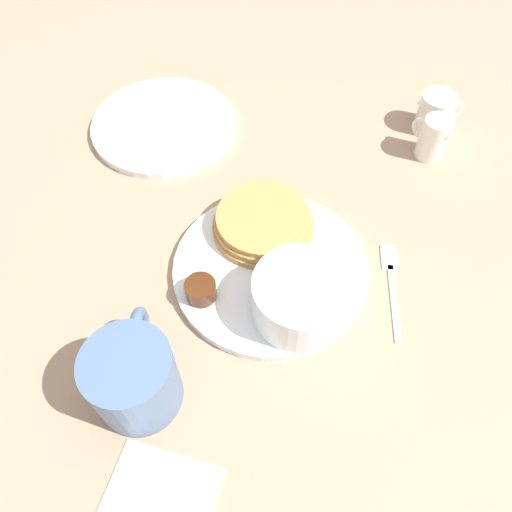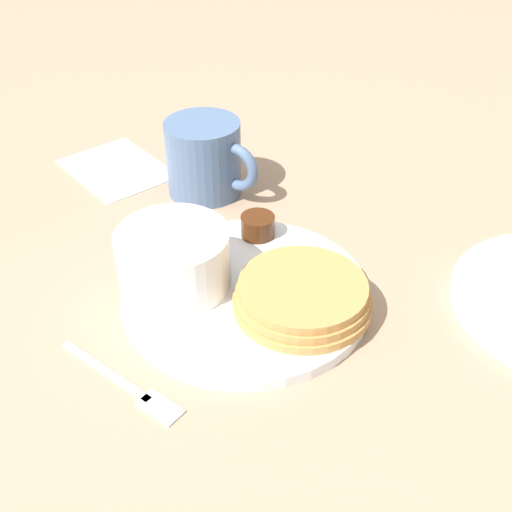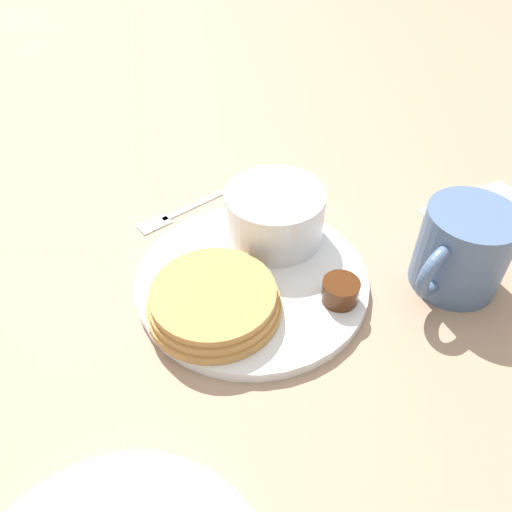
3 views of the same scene
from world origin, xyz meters
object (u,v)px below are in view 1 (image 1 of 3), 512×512
at_px(fork, 391,279).
at_px(creamer_pitcher_near, 433,137).
at_px(coffee_mug, 134,377).
at_px(creamer_pitcher_far, 436,112).
at_px(plate, 270,269).
at_px(bowl, 300,297).

bearing_deg(fork, creamer_pitcher_near, 175.43).
distance_m(coffee_mug, creamer_pitcher_near, 0.52).
xyz_separation_m(coffee_mug, creamer_pitcher_far, (-0.52, 0.25, -0.02)).
relative_size(plate, creamer_pitcher_far, 3.35).
bearing_deg(creamer_pitcher_near, creamer_pitcher_far, -178.73).
bearing_deg(coffee_mug, fork, 133.20).
height_order(creamer_pitcher_far, fork, creamer_pitcher_far).
height_order(creamer_pitcher_near, fork, creamer_pitcher_near).
relative_size(plate, bowl, 2.22).
bearing_deg(plate, creamer_pitcher_far, 153.52).
xyz_separation_m(creamer_pitcher_near, fork, (0.24, -0.02, -0.03)).
bearing_deg(plate, coffee_mug, -25.09).
relative_size(creamer_pitcher_near, creamer_pitcher_far, 0.90).
xyz_separation_m(plate, creamer_pitcher_near, (-0.27, 0.17, 0.03)).
xyz_separation_m(plate, creamer_pitcher_far, (-0.33, 0.16, 0.02)).
xyz_separation_m(bowl, creamer_pitcher_far, (-0.38, 0.12, -0.01)).
distance_m(plate, coffee_mug, 0.21).
bearing_deg(bowl, creamer_pitcher_near, 159.70).
distance_m(plate, fork, 0.15).
xyz_separation_m(coffee_mug, creamer_pitcher_near, (-0.46, 0.25, -0.01)).
distance_m(bowl, fork, 0.13).
bearing_deg(fork, creamer_pitcher_far, 176.63).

